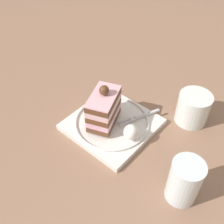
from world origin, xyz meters
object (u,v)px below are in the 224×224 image
(dessert_plate, at_px, (112,123))
(fork, at_px, (138,117))
(whipped_cream_dollop, at_px, (131,132))
(drink_glass_far, at_px, (193,110))
(drink_glass_near, at_px, (184,183))
(cake_slice, at_px, (104,109))

(dessert_plate, bearing_deg, fork, 127.17)
(whipped_cream_dollop, distance_m, drink_glass_far, 0.18)
(drink_glass_near, bearing_deg, drink_glass_far, -168.59)
(whipped_cream_dollop, distance_m, drink_glass_near, 0.16)
(cake_slice, bearing_deg, drink_glass_near, 68.45)
(fork, bearing_deg, whipped_cream_dollop, 9.88)
(whipped_cream_dollop, relative_size, fork, 0.40)
(cake_slice, height_order, drink_glass_near, cake_slice)
(drink_glass_far, bearing_deg, drink_glass_near, 11.41)
(cake_slice, height_order, fork, cake_slice)
(fork, xyz_separation_m, drink_glass_near, (0.14, 0.16, 0.02))
(dessert_plate, xyz_separation_m, whipped_cream_dollop, (0.03, 0.06, 0.03))
(fork, height_order, drink_glass_near, drink_glass_near)
(fork, distance_m, drink_glass_near, 0.21)
(cake_slice, distance_m, fork, 0.09)
(dessert_plate, relative_size, drink_glass_far, 2.88)
(dessert_plate, distance_m, fork, 0.07)
(dessert_plate, distance_m, whipped_cream_dollop, 0.08)
(whipped_cream_dollop, relative_size, drink_glass_near, 0.39)
(dessert_plate, height_order, drink_glass_near, drink_glass_near)
(dessert_plate, distance_m, cake_slice, 0.06)
(whipped_cream_dollop, relative_size, drink_glass_far, 0.49)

